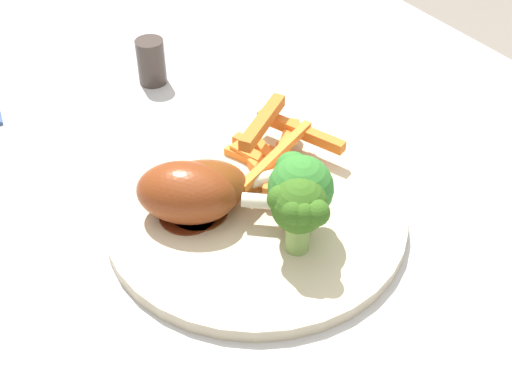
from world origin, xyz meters
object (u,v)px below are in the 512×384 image
at_px(carrot_fries_pile, 275,161).
at_px(dinner_plate, 256,215).
at_px(pepper_shaker, 148,63).
at_px(chicken_drumstick_far, 191,193).
at_px(chicken_drumstick_near, 202,190).
at_px(dining_table, 308,325).
at_px(broccoli_floret_middle, 299,207).
at_px(broccoli_floret_front, 301,187).

bearing_deg(carrot_fries_pile, dinner_plate, -51.43).
bearing_deg(pepper_shaker, chicken_drumstick_far, -17.81).
xyz_separation_m(chicken_drumstick_near, pepper_shaker, (-0.22, 0.06, -0.01)).
bearing_deg(chicken_drumstick_near, chicken_drumstick_far, -88.15).
height_order(dinner_plate, carrot_fries_pile, carrot_fries_pile).
xyz_separation_m(dinner_plate, pepper_shaker, (-0.24, 0.02, 0.02)).
distance_m(dining_table, dinner_plate, 0.13).
height_order(chicken_drumstick_near, pepper_shaker, chicken_drumstick_near).
relative_size(chicken_drumstick_near, pepper_shaker, 2.75).
relative_size(dining_table, chicken_drumstick_near, 8.87).
relative_size(carrot_fries_pile, pepper_shaker, 2.56).
distance_m(broccoli_floret_middle, chicken_drumstick_near, 0.09).
xyz_separation_m(broccoli_floret_middle, chicken_drumstick_far, (-0.08, -0.05, -0.02)).
bearing_deg(chicken_drumstick_near, pepper_shaker, 164.68).
distance_m(broccoli_floret_front, chicken_drumstick_far, 0.09).
distance_m(broccoli_floret_front, pepper_shaker, 0.28).
bearing_deg(broccoli_floret_middle, dining_table, 111.10).
relative_size(dining_table, pepper_shaker, 24.34).
height_order(carrot_fries_pile, pepper_shaker, carrot_fries_pile).
bearing_deg(carrot_fries_pile, pepper_shaker, -175.19).
distance_m(dining_table, broccoli_floret_front, 0.17).
xyz_separation_m(chicken_drumstick_far, pepper_shaker, (-0.22, 0.07, -0.01)).
bearing_deg(broccoli_floret_front, chicken_drumstick_near, -137.93).
distance_m(carrot_fries_pile, chicken_drumstick_far, 0.09).
height_order(carrot_fries_pile, chicken_drumstick_far, chicken_drumstick_far).
height_order(dinner_plate, broccoli_floret_front, broccoli_floret_front).
distance_m(broccoli_floret_middle, carrot_fries_pile, 0.10).
height_order(broccoli_floret_front, chicken_drumstick_near, broccoli_floret_front).
relative_size(dining_table, dinner_plate, 4.80).
relative_size(broccoli_floret_middle, chicken_drumstick_far, 0.58).
xyz_separation_m(carrot_fries_pile, chicken_drumstick_far, (0.01, -0.09, 0.01)).
relative_size(dining_table, broccoli_floret_middle, 17.91).
relative_size(dinner_plate, carrot_fries_pile, 1.98).
xyz_separation_m(dining_table, broccoli_floret_front, (-0.01, -0.01, 0.17)).
xyz_separation_m(broccoli_floret_front, chicken_drumstick_far, (-0.06, -0.06, -0.02)).
height_order(dining_table, chicken_drumstick_far, chicken_drumstick_far).
relative_size(dining_table, chicken_drumstick_far, 10.36).
bearing_deg(chicken_drumstick_near, carrot_fries_pile, 96.75).
bearing_deg(broccoli_floret_middle, broccoli_floret_front, 140.98).
height_order(dining_table, dinner_plate, dinner_plate).
height_order(dining_table, carrot_fries_pile, carrot_fries_pile).
bearing_deg(chicken_drumstick_far, chicken_drumstick_near, 91.85).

